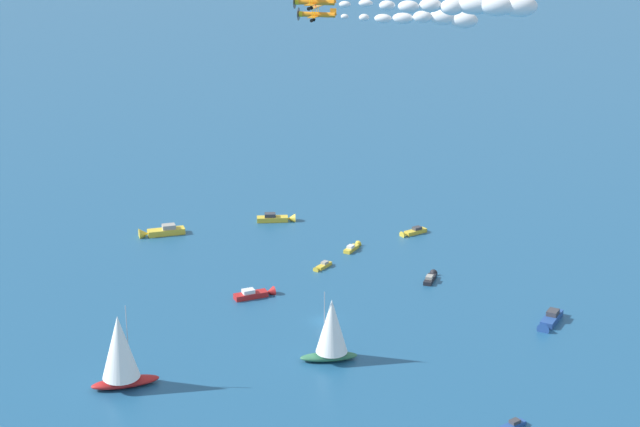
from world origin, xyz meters
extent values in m
plane|color=#1E517A|center=(0.00, 0.00, 0.00)|extent=(2000.00, 2000.00, 0.00)
cube|color=#B21E1E|center=(5.12, 16.95, 0.53)|extent=(6.07, 6.19, 1.05)
cone|color=#B21E1E|center=(7.91, 14.05, 0.53)|extent=(2.68, 2.67, 2.10)
cube|color=silver|center=(4.78, 17.30, 1.45)|extent=(2.81, 2.82, 0.79)
cube|color=gold|center=(24.83, 8.93, 0.34)|extent=(4.42, 2.33, 0.68)
cone|color=gold|center=(22.33, 9.55, 0.34)|extent=(1.37, 1.57, 1.35)
cube|color=gray|center=(25.14, 8.86, 0.93)|extent=(1.69, 1.40, 0.51)
ellipsoid|color=#B21E1E|center=(-34.24, 21.71, 0.77)|extent=(9.14, 10.59, 1.54)
cylinder|color=#B2B2B7|center=(-33.74, 21.06, 7.86)|extent=(0.14, 0.14, 12.64)
cone|color=white|center=(-34.57, 22.15, 7.23)|extent=(8.48, 8.48, 10.75)
cube|color=gold|center=(31.01, 49.47, 0.67)|extent=(7.21, 8.26, 1.34)
cone|color=gold|center=(27.90, 53.54, 0.67)|extent=(3.43, 3.33, 2.68)
cube|color=gray|center=(31.39, 48.98, 1.84)|extent=(3.48, 3.63, 1.00)
cube|color=black|center=(25.02, -13.84, 0.40)|extent=(5.10, 1.78, 0.81)
cone|color=black|center=(28.11, -13.74, 0.40)|extent=(1.34, 1.66, 1.62)
cube|color=gray|center=(24.64, -13.85, 1.11)|extent=(1.81, 1.35, 0.61)
cube|color=#23478C|center=(14.38, -39.68, 0.58)|extent=(7.55, 3.40, 1.17)
cone|color=#23478C|center=(9.98, -39.01, 0.58)|extent=(2.19, 2.59, 2.33)
cube|color=#38383D|center=(14.92, -39.76, 1.60)|extent=(2.80, 2.23, 0.87)
cube|color=gold|center=(47.59, 30.14, 0.58)|extent=(5.17, 7.61, 1.17)
cone|color=gold|center=(49.45, 26.08, 0.58)|extent=(2.90, 2.67, 2.34)
cube|color=#38383D|center=(47.36, 30.64, 1.61)|extent=(2.76, 3.10, 0.88)
cube|color=#23478C|center=(-25.26, -39.45, 0.34)|extent=(4.33, 3.54, 0.69)
cube|color=#38383D|center=(-24.99, -39.63, 0.94)|extent=(1.86, 1.75, 0.51)
ellipsoid|color=#33704C|center=(-14.34, -6.15, 0.69)|extent=(6.94, 10.03, 1.38)
cylinder|color=#B2B2B7|center=(-14.67, -5.49, 7.05)|extent=(0.14, 0.14, 11.33)
cone|color=white|center=(-14.11, -6.59, 6.48)|extent=(7.29, 7.29, 9.63)
cube|color=gold|center=(35.93, 6.57, 0.38)|extent=(4.94, 2.17, 0.76)
cone|color=gold|center=(38.83, 6.17, 0.38)|extent=(1.42, 1.68, 1.53)
cube|color=silver|center=(35.58, 6.62, 1.05)|extent=(1.82, 1.44, 0.57)
cube|color=gold|center=(51.25, -3.83, 0.44)|extent=(5.47, 4.59, 0.87)
cone|color=gold|center=(48.52, -1.89, 0.44)|extent=(2.15, 2.24, 1.75)
cube|color=#38383D|center=(51.58, -4.06, 1.20)|extent=(2.37, 2.25, 0.66)
cylinder|color=orange|center=(-6.78, -0.94, 59.19)|extent=(1.81, 6.47, 0.94)
cylinder|color=yellow|center=(-7.18, 1.94, 59.19)|extent=(1.13, 0.74, 1.06)
cylinder|color=#4C4C51|center=(-7.24, 2.35, 59.19)|extent=(2.39, 0.38, 2.41)
cube|color=orange|center=(-6.84, -0.64, 58.92)|extent=(7.31, 2.27, 0.48)
cylinder|color=yellow|center=(-9.29, -0.98, 59.85)|extent=(0.19, 0.12, 1.62)
cube|color=orange|center=(-6.39, -3.76, 59.19)|extent=(2.60, 1.23, 0.20)
cylinder|color=black|center=(-7.83, -0.27, 58.23)|extent=(0.23, 0.61, 0.61)
cylinder|color=black|center=(-6.05, -0.03, 58.15)|extent=(0.23, 0.61, 0.61)
ellipsoid|color=white|center=(-6.18, -5.80, 58.97)|extent=(1.54, 2.04, 1.12)
ellipsoid|color=white|center=(-5.97, -9.19, 59.27)|extent=(1.72, 2.45, 1.23)
ellipsoid|color=white|center=(-5.40, -12.53, 59.01)|extent=(2.24, 2.77, 1.65)
ellipsoid|color=white|center=(-4.89, -15.88, 58.92)|extent=(2.79, 3.65, 2.03)
ellipsoid|color=white|center=(-3.97, -19.18, 59.17)|extent=(3.11, 3.87, 2.29)
ellipsoid|color=white|center=(-3.68, -22.56, 59.00)|extent=(3.55, 4.14, 2.64)
ellipsoid|color=white|center=(-3.05, -25.90, 59.37)|extent=(4.23, 6.04, 3.02)
ellipsoid|color=white|center=(-3.01, -29.31, 59.41)|extent=(4.46, 5.96, 3.23)
ellipsoid|color=white|center=(-1.81, -32.57, 59.38)|extent=(4.76, 6.22, 3.46)
cylinder|color=orange|center=(6.42, 3.57, 55.27)|extent=(1.81, 6.47, 0.94)
cylinder|color=yellow|center=(6.02, 6.45, 55.27)|extent=(1.13, 0.74, 1.06)
cylinder|color=#4C4C51|center=(5.97, 6.86, 55.27)|extent=(2.39, 0.38, 2.41)
cube|color=orange|center=(6.37, 3.87, 55.00)|extent=(7.31, 2.27, 0.48)
cube|color=orange|center=(6.45, 3.88, 56.61)|extent=(7.31, 2.27, 0.48)
cylinder|color=yellow|center=(3.91, 3.53, 55.93)|extent=(0.19, 0.12, 1.62)
cylinder|color=yellow|center=(5.52, 3.75, 55.85)|extent=(0.19, 0.12, 1.62)
cylinder|color=yellow|center=(7.30, 4.00, 55.76)|extent=(0.19, 0.12, 1.62)
cylinder|color=yellow|center=(8.90, 4.22, 55.68)|extent=(0.19, 0.12, 1.62)
cube|color=orange|center=(6.84, 0.75, 55.81)|extent=(0.31, 1.11, 1.20)
cube|color=orange|center=(6.81, 0.75, 55.27)|extent=(2.60, 1.23, 0.20)
cylinder|color=black|center=(5.37, 4.23, 54.31)|extent=(0.23, 0.61, 0.61)
cylinder|color=black|center=(7.15, 4.48, 54.22)|extent=(0.23, 0.61, 0.61)
cylinder|color=#262628|center=(6.47, 3.88, 57.06)|extent=(0.13, 0.10, 0.90)
cylinder|color=red|center=(6.37, 3.87, 57.07)|extent=(0.18, 0.15, 0.79)
cylinder|color=red|center=(6.57, 3.90, 57.06)|extent=(0.18, 0.15, 0.79)
cube|color=red|center=(6.50, 3.89, 57.71)|extent=(0.39, 0.25, 0.54)
cylinder|color=red|center=(6.05, 3.82, 57.86)|extent=(0.59, 0.17, 0.12)
ellipsoid|color=white|center=(7.03, -1.29, 55.07)|extent=(1.26, 1.50, 0.93)
ellipsoid|color=white|center=(7.60, -4.63, 55.00)|extent=(1.74, 1.97, 1.30)
ellipsoid|color=white|center=(7.60, -8.05, 54.99)|extent=(2.31, 3.26, 1.65)
ellipsoid|color=white|center=(8.30, -11.38, 55.11)|extent=(2.79, 3.93, 2.00)
ellipsoid|color=white|center=(8.50, -14.77, 55.49)|extent=(2.91, 3.59, 2.14)
ellipsoid|color=white|center=(9.73, -18.02, 55.40)|extent=(3.82, 5.32, 2.74)
ellipsoid|color=white|center=(10.39, -21.35, 55.00)|extent=(4.05, 5.44, 2.93)
camera|label=1|loc=(-159.45, -57.78, 80.05)|focal=56.59mm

